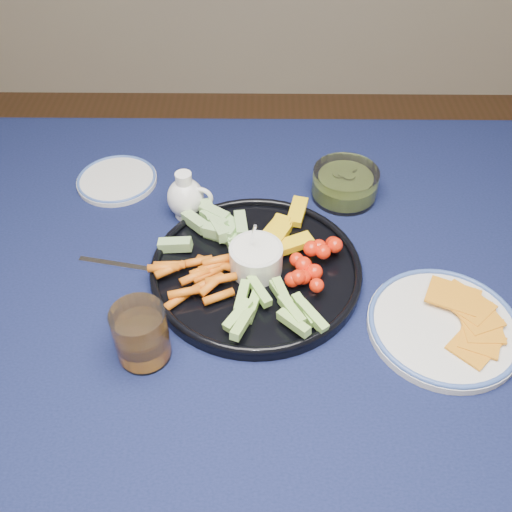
{
  "coord_description": "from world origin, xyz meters",
  "views": [
    {
      "loc": [
        0.1,
        -0.71,
        1.51
      ],
      "look_at": [
        0.09,
        0.0,
        0.8
      ],
      "focal_mm": 40.0,
      "sensor_mm": 36.0,
      "label": 1
    }
  ],
  "objects_px": {
    "juice_tumbler": "(142,337)",
    "crudite_platter": "(255,266)",
    "cheese_plate": "(444,325)",
    "creamer_pitcher": "(186,197)",
    "dining_table": "(209,305)",
    "side_plate_extra": "(117,180)",
    "pickle_bowl": "(345,185)"
  },
  "relations": [
    {
      "from": "creamer_pitcher",
      "to": "cheese_plate",
      "type": "distance_m",
      "value": 0.54
    },
    {
      "from": "creamer_pitcher",
      "to": "juice_tumbler",
      "type": "relative_size",
      "value": 1.01
    },
    {
      "from": "crudite_platter",
      "to": "juice_tumbler",
      "type": "height_order",
      "value": "crudite_platter"
    },
    {
      "from": "crudite_platter",
      "to": "dining_table",
      "type": "bearing_deg",
      "value": -178.98
    },
    {
      "from": "creamer_pitcher",
      "to": "juice_tumbler",
      "type": "bearing_deg",
      "value": -96.01
    },
    {
      "from": "dining_table",
      "to": "side_plate_extra",
      "type": "bearing_deg",
      "value": 127.99
    },
    {
      "from": "dining_table",
      "to": "cheese_plate",
      "type": "xyz_separation_m",
      "value": [
        0.41,
        -0.12,
        0.1
      ]
    },
    {
      "from": "crudite_platter",
      "to": "cheese_plate",
      "type": "height_order",
      "value": "crudite_platter"
    },
    {
      "from": "dining_table",
      "to": "juice_tumbler",
      "type": "height_order",
      "value": "juice_tumbler"
    },
    {
      "from": "crudite_platter",
      "to": "juice_tumbler",
      "type": "xyz_separation_m",
      "value": [
        -0.17,
        -0.18,
        0.02
      ]
    },
    {
      "from": "cheese_plate",
      "to": "juice_tumbler",
      "type": "distance_m",
      "value": 0.49
    },
    {
      "from": "cheese_plate",
      "to": "side_plate_extra",
      "type": "bearing_deg",
      "value": 147.45
    },
    {
      "from": "dining_table",
      "to": "cheese_plate",
      "type": "bearing_deg",
      "value": -16.76
    },
    {
      "from": "cheese_plate",
      "to": "side_plate_extra",
      "type": "height_order",
      "value": "cheese_plate"
    },
    {
      "from": "crudite_platter",
      "to": "pickle_bowl",
      "type": "distance_m",
      "value": 0.3
    },
    {
      "from": "dining_table",
      "to": "crudite_platter",
      "type": "relative_size",
      "value": 4.35
    },
    {
      "from": "juice_tumbler",
      "to": "crudite_platter",
      "type": "bearing_deg",
      "value": 45.45
    },
    {
      "from": "creamer_pitcher",
      "to": "side_plate_extra",
      "type": "xyz_separation_m",
      "value": [
        -0.16,
        0.1,
        -0.04
      ]
    },
    {
      "from": "side_plate_extra",
      "to": "juice_tumbler",
      "type": "bearing_deg",
      "value": -74.11
    },
    {
      "from": "cheese_plate",
      "to": "juice_tumbler",
      "type": "bearing_deg",
      "value": -173.79
    },
    {
      "from": "pickle_bowl",
      "to": "dining_table",
      "type": "bearing_deg",
      "value": -139.76
    },
    {
      "from": "dining_table",
      "to": "side_plate_extra",
      "type": "distance_m",
      "value": 0.36
    },
    {
      "from": "side_plate_extra",
      "to": "cheese_plate",
      "type": "bearing_deg",
      "value": -32.55
    },
    {
      "from": "pickle_bowl",
      "to": "juice_tumbler",
      "type": "bearing_deg",
      "value": -131.41
    },
    {
      "from": "creamer_pitcher",
      "to": "side_plate_extra",
      "type": "distance_m",
      "value": 0.2
    },
    {
      "from": "pickle_bowl",
      "to": "side_plate_extra",
      "type": "height_order",
      "value": "pickle_bowl"
    },
    {
      "from": "side_plate_extra",
      "to": "crudite_platter",
      "type": "bearing_deg",
      "value": -41.9
    },
    {
      "from": "dining_table",
      "to": "juice_tumbler",
      "type": "relative_size",
      "value": 16.45
    },
    {
      "from": "crudite_platter",
      "to": "creamer_pitcher",
      "type": "height_order",
      "value": "crudite_platter"
    },
    {
      "from": "crudite_platter",
      "to": "creamer_pitcher",
      "type": "xyz_separation_m",
      "value": [
        -0.14,
        0.17,
        0.02
      ]
    },
    {
      "from": "dining_table",
      "to": "creamer_pitcher",
      "type": "height_order",
      "value": "creamer_pitcher"
    },
    {
      "from": "juice_tumbler",
      "to": "side_plate_extra",
      "type": "distance_m",
      "value": 0.47
    }
  ]
}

